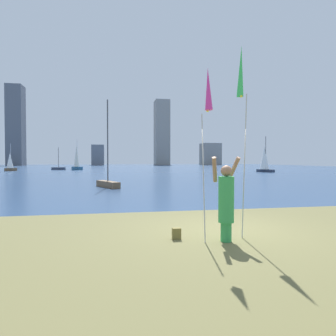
% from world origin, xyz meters
% --- Properties ---
extents(ground, '(120.00, 138.00, 0.12)m').
position_xyz_m(ground, '(0.00, 50.95, -0.06)').
color(ground, brown).
extents(person, '(0.69, 0.51, 1.88)m').
position_xyz_m(person, '(-0.35, -1.05, 0.92)').
color(person, green).
rests_on(person, ground).
extents(kite_flag_left, '(0.16, 0.60, 3.75)m').
position_xyz_m(kite_flag_left, '(-0.83, -1.23, 3.17)').
color(kite_flag_left, '#B2B2B7').
rests_on(kite_flag_left, ground).
extents(kite_flag_right, '(0.16, 0.45, 4.45)m').
position_xyz_m(kite_flag_right, '(0.13, -0.72, 3.73)').
color(kite_flag_right, '#B2B2B7').
rests_on(kite_flag_right, ground).
extents(bag, '(0.19, 0.13, 0.26)m').
position_xyz_m(bag, '(-1.39, -0.68, 0.13)').
color(bag, olive).
rests_on(bag, ground).
extents(sailboat_0, '(2.02, 2.68, 5.34)m').
position_xyz_m(sailboat_0, '(19.93, 34.99, 1.92)').
color(sailboat_0, '#333D51').
rests_on(sailboat_0, ground).
extents(sailboat_2, '(1.60, 2.75, 5.77)m').
position_xyz_m(sailboat_2, '(-3.05, 13.05, 0.37)').
color(sailboat_2, brown).
rests_on(sailboat_2, ground).
extents(sailboat_3, '(1.59, 2.08, 4.56)m').
position_xyz_m(sailboat_3, '(-19.26, 47.03, 1.51)').
color(sailboat_3, brown).
rests_on(sailboat_3, ground).
extents(sailboat_4, '(2.59, 1.54, 4.13)m').
position_xyz_m(sailboat_4, '(-12.30, 51.27, 0.30)').
color(sailboat_4, '#333D51').
rests_on(sailboat_4, ground).
extents(sailboat_5, '(2.01, 1.79, 5.59)m').
position_xyz_m(sailboat_5, '(-8.95, 50.13, 1.96)').
color(sailboat_5, '#2D6084').
rests_on(sailboat_5, ground).
extents(skyline_tower_0, '(4.86, 5.78, 26.01)m').
position_xyz_m(skyline_tower_0, '(-33.18, 99.39, 13.01)').
color(skyline_tower_0, '#565B66').
rests_on(skyline_tower_0, ground).
extents(skyline_tower_1, '(4.18, 4.34, 7.02)m').
position_xyz_m(skyline_tower_1, '(-7.19, 100.09, 3.51)').
color(skyline_tower_1, slate).
rests_on(skyline_tower_1, ground).
extents(skyline_tower_2, '(5.08, 6.96, 23.58)m').
position_xyz_m(skyline_tower_2, '(15.69, 103.52, 11.79)').
color(skyline_tower_2, gray).
rests_on(skyline_tower_2, ground).
extents(skyline_tower_3, '(6.39, 7.05, 7.91)m').
position_xyz_m(skyline_tower_3, '(33.25, 100.07, 3.96)').
color(skyline_tower_3, gray).
rests_on(skyline_tower_3, ground).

